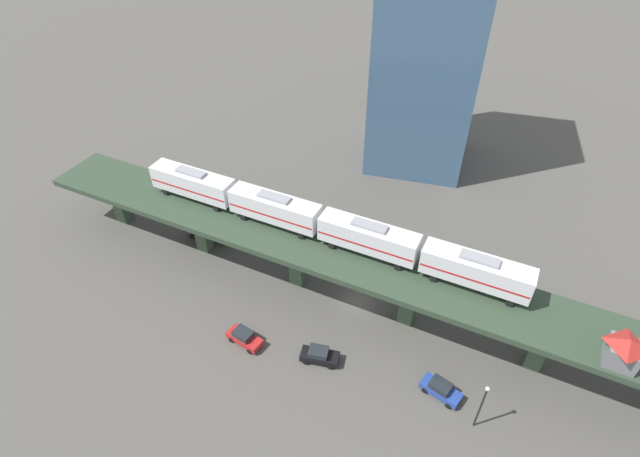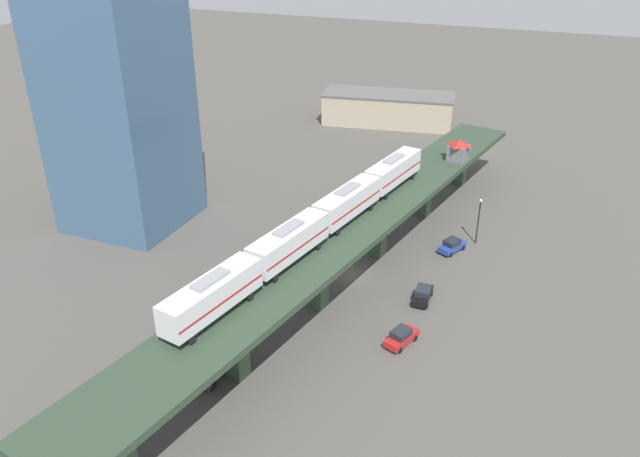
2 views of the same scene
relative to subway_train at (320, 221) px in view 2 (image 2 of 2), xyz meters
The scene contains 11 objects.
ground_plane 11.88m from the subway_train, 65.96° to the left, with size 400.00×400.00×0.00m, color #4C4944.
elevated_viaduct 6.98m from the subway_train, 65.57° to the left, with size 25.59×91.93×7.63m.
subway_train is the anchor object (origin of this frame).
signal_hut 34.02m from the subway_train, 72.72° to the left, with size 3.77×3.77×3.40m.
street_car_blue 23.28m from the subway_train, 52.26° to the left, with size 3.47×4.75×1.89m.
street_car_black 15.67m from the subway_train, 14.67° to the left, with size 2.08×4.46×1.89m.
street_car_red 16.36m from the subway_train, 26.37° to the right, with size 3.19×4.75×1.89m.
delivery_truck 19.91m from the subway_train, 104.39° to the right, with size 2.64×7.29×3.20m.
street_lamp 26.64m from the subway_train, 52.51° to the left, with size 0.44×0.44×6.94m.
warehouse_building 71.05m from the subway_train, 99.83° to the left, with size 29.84×14.70×6.80m.
office_tower 36.23m from the subway_train, 166.02° to the left, with size 16.00×16.00×36.00m.
Camera 2 is at (22.19, -66.34, 42.91)m, focal length 35.00 mm.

